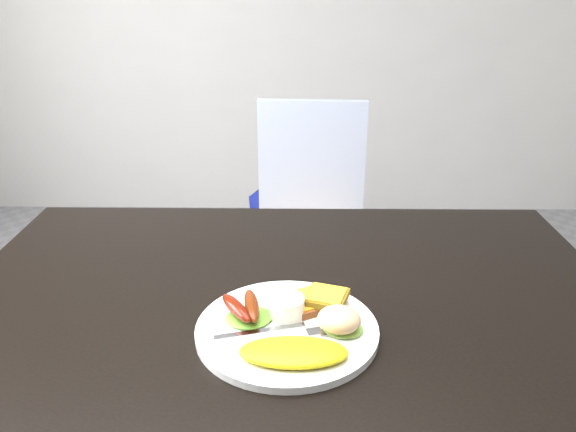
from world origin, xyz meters
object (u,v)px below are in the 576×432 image
object	(u,v)px
person	(342,120)
plate	(287,330)
dining_chair	(312,241)
dining_table	(287,303)

from	to	relation	value
person	plate	distance (m)	1.00
plate	dining_chair	bearing A→B (deg)	85.89
dining_chair	dining_table	bearing A→B (deg)	-91.94
dining_table	plate	size ratio (longest dim) A/B	4.13
dining_chair	person	distance (m)	0.42
person	dining_table	bearing A→B (deg)	67.38
dining_table	plate	bearing A→B (deg)	-89.39
plate	dining_table	bearing A→B (deg)	90.61
person	plate	xyz separation A→B (m)	(-0.16, -0.98, -0.11)
dining_table	person	xyz separation A→B (m)	(0.16, 0.86, 0.13)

